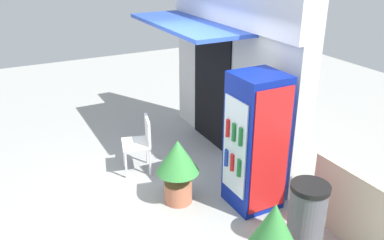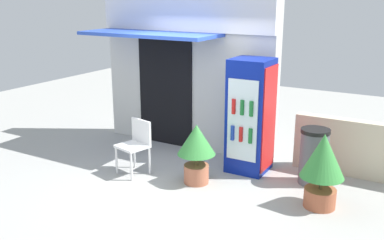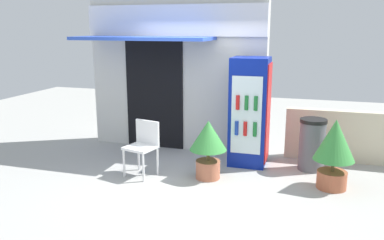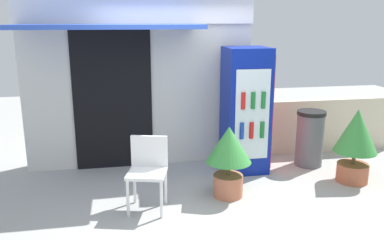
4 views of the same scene
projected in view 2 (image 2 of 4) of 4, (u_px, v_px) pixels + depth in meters
name	position (u px, v px, depth m)	size (l,w,h in m)	color
ground	(170.00, 180.00, 7.05)	(16.00, 16.00, 0.00)	#A3A39E
storefront_building	(186.00, 65.00, 8.27)	(3.50, 1.30, 3.01)	silver
drink_cooler	(251.00, 116.00, 7.20)	(0.65, 0.69, 1.88)	navy
plastic_chair	(136.00, 142.00, 7.20)	(0.54, 0.53, 0.89)	white
potted_plant_near_shop	(196.00, 147.00, 6.79)	(0.59, 0.59, 0.95)	#BC6B4C
potted_plant_curbside	(323.00, 164.00, 5.99)	(0.60, 0.60, 1.07)	#AD5B3D
trash_bin	(314.00, 156.00, 6.81)	(0.45, 0.45, 0.89)	#595960
stone_boundary_wall	(370.00, 151.00, 6.99)	(2.41, 0.20, 0.93)	beige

